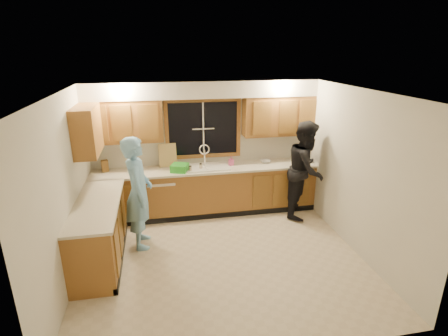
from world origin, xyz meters
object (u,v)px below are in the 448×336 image
(sink, at_px, (206,170))
(man, at_px, (138,193))
(woman, at_px, (306,169))
(dish_crate, at_px, (180,168))
(bowl, at_px, (265,161))
(stove, at_px, (94,252))
(dishwasher, at_px, (162,196))
(knife_block, at_px, (105,166))
(soap_bottle, at_px, (231,161))

(sink, xyz_separation_m, man, (-1.21, -0.97, 0.04))
(woman, relative_size, dish_crate, 6.31)
(dish_crate, height_order, bowl, dish_crate)
(stove, relative_size, woman, 0.49)
(stove, xyz_separation_m, woman, (3.61, 1.38, 0.46))
(bowl, bearing_deg, dishwasher, -177.50)
(sink, bearing_deg, bowl, 3.57)
(man, xyz_separation_m, dish_crate, (0.71, 0.84, 0.08))
(stove, height_order, knife_block, knife_block)
(sink, relative_size, man, 0.48)
(woman, bearing_deg, dish_crate, 116.37)
(knife_block, height_order, dish_crate, knife_block)
(man, bearing_deg, stove, 143.51)
(sink, height_order, man, man)
(man, distance_m, dish_crate, 1.10)
(soap_bottle, bearing_deg, bowl, 2.62)
(knife_block, distance_m, soap_bottle, 2.32)
(dishwasher, bearing_deg, stove, -117.69)
(sink, xyz_separation_m, bowl, (1.19, 0.07, 0.08))
(sink, bearing_deg, stove, -134.61)
(dishwasher, bearing_deg, soap_bottle, 2.43)
(woman, distance_m, knife_block, 3.68)
(bowl, bearing_deg, soap_bottle, -177.38)
(stove, bearing_deg, bowl, 32.45)
(woman, xyz_separation_m, bowl, (-0.62, 0.51, 0.03))
(sink, bearing_deg, man, -141.30)
(sink, xyz_separation_m, soap_bottle, (0.49, 0.04, 0.14))
(dishwasher, distance_m, woman, 2.74)
(stove, distance_m, woman, 3.89)
(man, xyz_separation_m, knife_block, (-0.62, 1.11, 0.12))
(dishwasher, bearing_deg, bowl, 2.50)
(stove, relative_size, dish_crate, 3.12)
(sink, relative_size, bowl, 4.23)
(sink, xyz_separation_m, stove, (-1.80, -1.82, -0.41))
(dishwasher, height_order, dish_crate, dish_crate)
(knife_block, bearing_deg, sink, -19.97)
(woman, relative_size, bowl, 8.96)
(bowl, bearing_deg, stove, -147.55)
(dishwasher, xyz_separation_m, dish_crate, (0.35, -0.11, 0.58))
(soap_bottle, bearing_deg, sink, -175.08)
(sink, distance_m, man, 1.55)
(bowl, bearing_deg, man, -156.49)
(stove, relative_size, bowl, 4.43)
(sink, xyz_separation_m, knife_block, (-1.83, 0.14, 0.16))
(soap_bottle, xyz_separation_m, bowl, (0.69, 0.03, -0.06))
(sink, xyz_separation_m, dish_crate, (-0.50, -0.12, 0.12))
(dishwasher, bearing_deg, woman, -9.11)
(sink, height_order, stove, sink)
(dish_crate, relative_size, bowl, 1.42)
(sink, distance_m, knife_block, 1.84)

